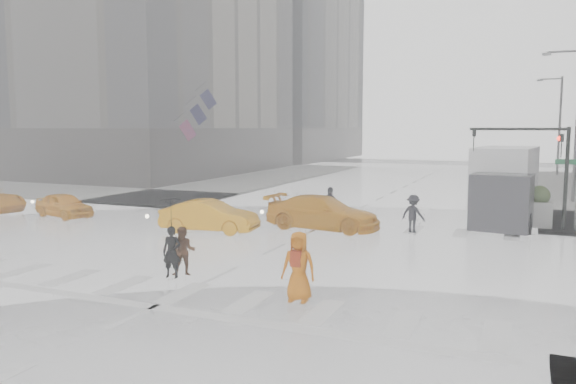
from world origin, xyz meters
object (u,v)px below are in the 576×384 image
at_px(taxi_front, 64,205).
at_px(box_truck, 504,183).
at_px(pedestrian_brown, 184,251).
at_px(traffic_signal_pole, 542,157).
at_px(taxi_mid, 209,216).
at_px(pedestrian_orange, 299,266).

distance_m(taxi_front, box_truck, 21.36).
distance_m(pedestrian_brown, taxi_front, 13.74).
height_order(pedestrian_brown, box_truck, box_truck).
bearing_deg(traffic_signal_pole, taxi_front, -166.07).
relative_size(taxi_mid, box_truck, 0.63).
bearing_deg(traffic_signal_pole, pedestrian_brown, -128.65).
xyz_separation_m(traffic_signal_pole, pedestrian_orange, (-5.86, -13.41, -2.30)).
bearing_deg(traffic_signal_pole, pedestrian_orange, -113.61).
distance_m(taxi_front, taxi_mid, 8.80).
height_order(traffic_signal_pole, pedestrian_orange, traffic_signal_pole).
bearing_deg(taxi_front, pedestrian_orange, -101.44).
bearing_deg(pedestrian_orange, pedestrian_brown, 162.05).
height_order(pedestrian_orange, box_truck, box_truck).
height_order(traffic_signal_pole, taxi_front, traffic_signal_pole).
distance_m(pedestrian_brown, box_truck, 16.22).
height_order(pedestrian_brown, taxi_front, pedestrian_brown).
relative_size(pedestrian_orange, taxi_front, 0.51).
distance_m(pedestrian_orange, box_truck, 15.38).
distance_m(traffic_signal_pole, taxi_mid, 14.52).
bearing_deg(pedestrian_brown, taxi_mid, 87.99).
height_order(taxi_front, box_truck, box_truck).
bearing_deg(pedestrian_orange, traffic_signal_pole, 61.19).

